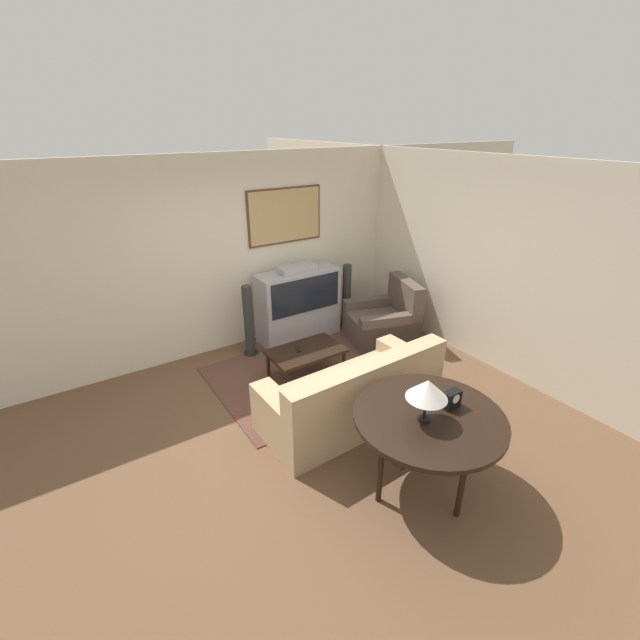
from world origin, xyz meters
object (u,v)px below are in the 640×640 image
object	(u,v)px
coffee_table	(306,353)
speaker_tower_right	(346,298)
armchair	(384,322)
tv	(298,304)
console_table	(429,421)
table_lamp	(427,390)
speaker_tower_left	(249,323)
couch	(353,397)
mantel_clock	(451,399)

from	to	relation	value
coffee_table	speaker_tower_right	bearing A→B (deg)	35.40
armchair	speaker_tower_right	world-z (taller)	speaker_tower_right
tv	armchair	size ratio (longest dim) A/B	1.08
console_table	tv	bearing A→B (deg)	79.75
coffee_table	table_lamp	distance (m)	2.27
speaker_tower_left	tv	bearing A→B (deg)	4.98
couch	mantel_clock	size ratio (longest dim) A/B	12.31
tv	console_table	world-z (taller)	tv
armchair	couch	bearing A→B (deg)	-33.14
console_table	armchair	bearing A→B (deg)	56.04
speaker_tower_left	console_table	bearing A→B (deg)	-84.92
couch	speaker_tower_right	bearing A→B (deg)	-126.24
tv	table_lamp	size ratio (longest dim) A/B	3.18
speaker_tower_left	mantel_clock	bearing A→B (deg)	-80.65
tv	table_lamp	world-z (taller)	table_lamp
tv	armchair	bearing A→B (deg)	-36.30
couch	mantel_clock	bearing A→B (deg)	98.60
tv	couch	world-z (taller)	tv
tv	speaker_tower_right	distance (m)	0.85
tv	coffee_table	xyz separation A→B (m)	(-0.50, -1.03, -0.19)
armchair	console_table	distance (m)	2.92
couch	tv	bearing A→B (deg)	-105.99
coffee_table	table_lamp	size ratio (longest dim) A/B	2.43
coffee_table	armchair	bearing A→B (deg)	9.76
couch	speaker_tower_left	xyz separation A→B (m)	(-0.31, 1.99, 0.19)
couch	speaker_tower_right	world-z (taller)	speaker_tower_right
couch	console_table	world-z (taller)	couch
console_table	mantel_clock	distance (m)	0.28
console_table	speaker_tower_left	size ratio (longest dim) A/B	1.25
tv	speaker_tower_left	bearing A→B (deg)	-175.02
coffee_table	speaker_tower_right	xyz separation A→B (m)	(1.35, 0.96, 0.13)
speaker_tower_left	speaker_tower_right	size ratio (longest dim) A/B	1.00
table_lamp	mantel_clock	bearing A→B (deg)	-0.14
tv	armchair	world-z (taller)	tv
couch	console_table	xyz separation A→B (m)	(-0.04, -1.10, 0.41)
armchair	coffee_table	bearing A→B (deg)	-62.86
coffee_table	speaker_tower_left	world-z (taller)	speaker_tower_left
tv	mantel_clock	bearing A→B (deg)	-96.02
armchair	mantel_clock	world-z (taller)	mantel_clock
armchair	speaker_tower_left	distance (m)	2.02
speaker_tower_right	armchair	bearing A→B (deg)	-74.21
tv	table_lamp	distance (m)	3.29
couch	armchair	world-z (taller)	armchair
couch	table_lamp	world-z (taller)	table_lamp
couch	table_lamp	xyz separation A→B (m)	(-0.13, -1.12, 0.77)
armchair	table_lamp	bearing A→B (deg)	-17.84
console_table	speaker_tower_left	bearing A→B (deg)	95.08
table_lamp	speaker_tower_left	bearing A→B (deg)	93.42
coffee_table	table_lamp	world-z (taller)	table_lamp
coffee_table	speaker_tower_left	xyz separation A→B (m)	(-0.35, 0.96, 0.13)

